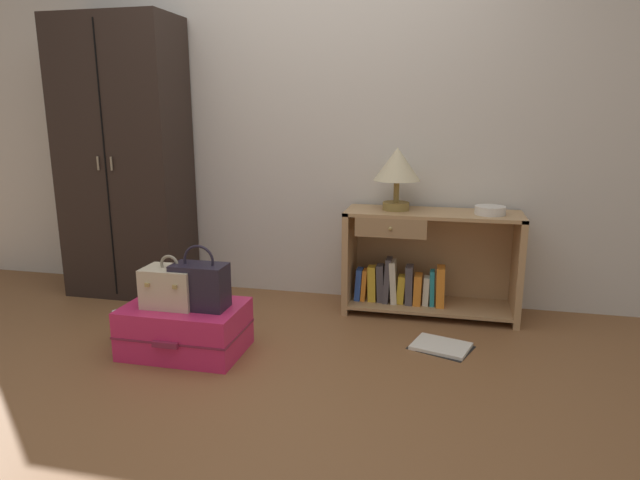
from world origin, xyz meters
TOP-DOWN VIEW (x-y plane):
  - ground_plane at (0.00, 0.00)m, footprint 9.00×9.00m
  - back_wall at (0.00, 1.50)m, footprint 6.40×0.10m
  - wardrobe at (-1.33, 1.20)m, footprint 0.84×0.47m
  - bookshelf at (0.76, 1.25)m, footprint 1.10×0.39m
  - table_lamp at (0.57, 1.24)m, footprint 0.30×0.30m
  - bowl at (1.15, 1.21)m, footprint 0.19×0.19m
  - suitcase_large at (-0.47, 0.32)m, footprint 0.64×0.45m
  - train_case at (-0.53, 0.30)m, footprint 0.28×0.20m
  - handbag at (-0.36, 0.30)m, footprint 0.29×0.16m
  - bottle at (-0.90, 0.34)m, footprint 0.07×0.07m
  - open_book_on_floor at (0.90, 0.68)m, footprint 0.39×0.34m

SIDE VIEW (x-z plane):
  - ground_plane at x=0.00m, z-range 0.00..0.00m
  - open_book_on_floor at x=0.90m, z-range 0.00..0.02m
  - bottle at x=-0.90m, z-range -0.01..0.19m
  - suitcase_large at x=-0.47m, z-range 0.00..0.27m
  - bookshelf at x=0.76m, z-range -0.01..0.66m
  - train_case at x=-0.53m, z-range 0.24..0.52m
  - handbag at x=-0.36m, z-range 0.22..0.57m
  - bowl at x=1.15m, z-range 0.68..0.73m
  - table_lamp at x=0.57m, z-range 0.75..1.15m
  - wardrobe at x=-1.33m, z-range 0.00..1.91m
  - back_wall at x=0.00m, z-range 0.00..2.60m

